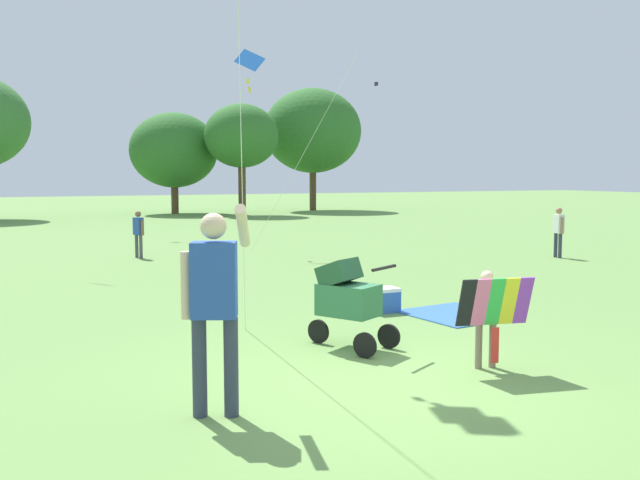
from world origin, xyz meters
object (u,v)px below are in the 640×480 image
(child_with_butterfly_kite, at_px, (488,309))
(cooler_box, at_px, (382,300))
(person_red_shirt, at_px, (558,228))
(picnic_blanket, at_px, (456,314))
(kite_orange_delta, at_px, (254,69))
(person_adult_flyer, at_px, (214,295))
(stroller, at_px, (347,295))
(person_sitting_far, at_px, (138,230))

(child_with_butterfly_kite, bearing_deg, cooler_box, 80.36)
(person_red_shirt, xyz_separation_m, picnic_blanket, (-6.22, -4.59, -0.70))
(kite_orange_delta, bearing_deg, picnic_blanket, -91.53)
(person_adult_flyer, distance_m, picnic_blanket, 5.09)
(person_adult_flyer, bearing_deg, child_with_butterfly_kite, 3.67)
(child_with_butterfly_kite, distance_m, kite_orange_delta, 12.30)
(kite_orange_delta, height_order, cooler_box, kite_orange_delta)
(stroller, distance_m, kite_orange_delta, 11.19)
(child_with_butterfly_kite, height_order, person_sitting_far, person_sitting_far)
(person_adult_flyer, xyz_separation_m, kite_orange_delta, (4.50, 11.70, 3.62))
(person_adult_flyer, bearing_deg, picnic_blanket, 31.36)
(person_adult_flyer, bearing_deg, person_red_shirt, 34.44)
(picnic_blanket, bearing_deg, person_red_shirt, 36.43)
(kite_orange_delta, bearing_deg, child_with_butterfly_kite, -97.89)
(kite_orange_delta, bearing_deg, stroller, -103.85)
(kite_orange_delta, distance_m, cooler_box, 9.64)
(child_with_butterfly_kite, relative_size, picnic_blanket, 0.75)
(kite_orange_delta, relative_size, person_red_shirt, 4.35)
(person_adult_flyer, relative_size, person_red_shirt, 1.46)
(stroller, height_order, cooler_box, stroller)
(child_with_butterfly_kite, relative_size, cooler_box, 2.24)
(picnic_blanket, relative_size, cooler_box, 3.01)
(person_sitting_far, bearing_deg, picnic_blanket, -72.20)
(child_with_butterfly_kite, distance_m, person_adult_flyer, 2.94)
(stroller, relative_size, person_red_shirt, 0.91)
(stroller, bearing_deg, cooler_box, 49.48)
(kite_orange_delta, xyz_separation_m, person_sitting_far, (-3.05, -0.38, -3.97))
(cooler_box, bearing_deg, stroller, -130.52)
(stroller, bearing_deg, person_red_shirt, 33.56)
(person_adult_flyer, bearing_deg, person_sitting_far, 82.67)
(stroller, distance_m, cooler_box, 2.23)
(picnic_blanket, height_order, cooler_box, cooler_box)
(person_adult_flyer, bearing_deg, stroller, 37.97)
(child_with_butterfly_kite, xyz_separation_m, kite_orange_delta, (1.60, 11.52, 4.01))
(kite_orange_delta, xyz_separation_m, cooler_box, (-1.08, -8.48, -4.45))
(person_adult_flyer, relative_size, stroller, 1.61)
(person_adult_flyer, height_order, cooler_box, person_adult_flyer)
(child_with_butterfly_kite, xyz_separation_m, stroller, (-0.90, 1.38, -0.01))
(child_with_butterfly_kite, bearing_deg, kite_orange_delta, 82.11)
(person_adult_flyer, height_order, person_red_shirt, person_adult_flyer)
(stroller, relative_size, person_sitting_far, 0.98)
(person_sitting_far, height_order, cooler_box, person_sitting_far)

